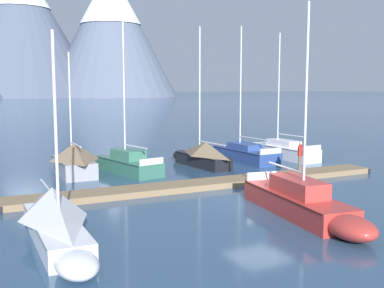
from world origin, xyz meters
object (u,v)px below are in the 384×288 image
sailboat_mid_dock_port (125,163)px  sailboat_mid_dock_starboard (305,204)px  sailboat_nearest_berth (56,218)px  sailboat_second_berth (73,159)px  person_on_dock (300,154)px  sailboat_far_berth (202,154)px  sailboat_end_of_dock (280,150)px  sailboat_outer_slip (241,153)px

sailboat_mid_dock_port → sailboat_mid_dock_starboard: bearing=-79.5°
sailboat_nearest_berth → sailboat_second_berth: (3.87, 11.84, 0.06)m
person_on_dock → sailboat_mid_dock_port: bearing=144.0°
sailboat_nearest_berth → sailboat_far_berth: sailboat_far_berth is taller
sailboat_nearest_berth → sailboat_mid_dock_port: (6.82, 11.06, -0.26)m
sailboat_mid_dock_port → person_on_dock: bearing=-36.0°
sailboat_second_berth → person_on_dock: 13.28m
sailboat_mid_dock_starboard → sailboat_far_berth: size_ratio=0.94×
sailboat_mid_dock_starboard → person_on_dock: size_ratio=4.93×
sailboat_mid_dock_starboard → sailboat_second_berth: bearing=111.3°
sailboat_nearest_berth → sailboat_mid_dock_starboard: sailboat_mid_dock_starboard is taller
sailboat_second_berth → sailboat_end_of_dock: 14.99m
sailboat_nearest_berth → sailboat_mid_dock_starboard: bearing=-11.5°
sailboat_outer_slip → sailboat_end_of_dock: 3.22m
sailboat_mid_dock_starboard → person_on_dock: (6.02, 6.84, 0.68)m
sailboat_mid_dock_starboard → sailboat_far_berth: 12.68m
sailboat_nearest_berth → sailboat_outer_slip: 19.32m
sailboat_outer_slip → person_on_dock: 6.44m
sailboat_far_berth → sailboat_outer_slip: (3.74, 0.83, -0.26)m
sailboat_nearest_berth → sailboat_end_of_dock: size_ratio=0.82×
sailboat_end_of_dock → sailboat_mid_dock_starboard: bearing=-126.8°
sailboat_mid_dock_starboard → sailboat_nearest_berth: bearing=168.5°
sailboat_far_berth → sailboat_end_of_dock: bearing=4.0°
sailboat_mid_dock_port → person_on_dock: (8.41, -6.10, 0.70)m
sailboat_far_berth → sailboat_end_of_dock: size_ratio=1.00×
sailboat_outer_slip → person_on_dock: sailboat_outer_slip is taller
sailboat_nearest_berth → sailboat_mid_dock_starboard: (9.21, -1.88, -0.24)m
sailboat_mid_dock_port → sailboat_outer_slip: (8.81, 0.29, -0.03)m
sailboat_mid_dock_port → sailboat_end_of_dock: 12.01m
sailboat_second_berth → sailboat_mid_dock_starboard: size_ratio=0.85×
sailboat_mid_dock_port → sailboat_far_berth: 5.11m
sailboat_end_of_dock → sailboat_second_berth: bearing=176.8°
sailboat_far_berth → sailboat_end_of_dock: sailboat_end_of_dock is taller
sailboat_second_berth → sailboat_far_berth: (8.02, -1.32, -0.10)m
sailboat_nearest_berth → sailboat_end_of_dock: (18.83, 11.00, -0.26)m
sailboat_mid_dock_starboard → sailboat_mid_dock_port: bearing=100.5°
sailboat_mid_dock_starboard → person_on_dock: sailboat_mid_dock_starboard is taller
sailboat_mid_dock_starboard → sailboat_end_of_dock: bearing=53.2°
sailboat_outer_slip → sailboat_second_berth: bearing=177.6°
sailboat_far_berth → sailboat_end_of_dock: (6.94, 0.48, -0.23)m
sailboat_nearest_berth → sailboat_outer_slip: sailboat_outer_slip is taller
sailboat_mid_dock_port → sailboat_end_of_dock: size_ratio=1.02×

